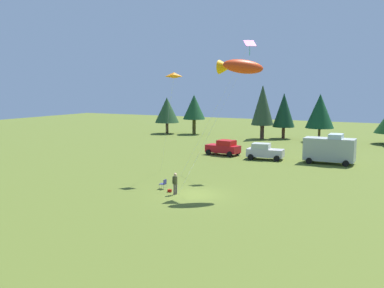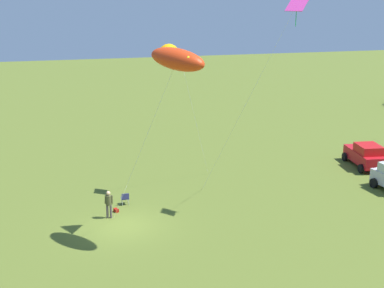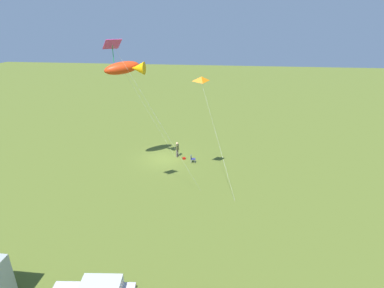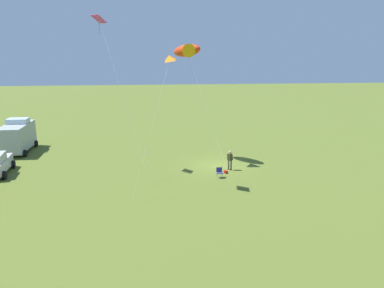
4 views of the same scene
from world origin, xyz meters
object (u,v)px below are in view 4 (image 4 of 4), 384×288
Objects in this scene: backpack_on_grass at (226,172)px; van_motorhome_grey at (17,136)px; kite_delta_orange at (169,58)px; kite_large_fish at (187,51)px; kite_diamond_rainbow at (100,24)px; person_kite_flyer at (230,159)px; folding_chair at (220,172)px.

backpack_on_grass is 0.06× the size of van_motorhome_grey.
kite_delta_orange reaches higher than van_motorhome_grey.
kite_large_fish reaches higher than van_motorhome_grey.
van_motorhome_grey reaches higher than backpack_on_grass.
kite_large_fish is 7.82m from kite_diamond_rainbow.
kite_large_fish reaches higher than person_kite_flyer.
person_kite_flyer is 0.18× the size of kite_delta_orange.
kite_diamond_rainbow reaches higher than van_motorhome_grey.
kite_diamond_rainbow is (3.73, 9.39, 11.70)m from folding_chair.
person_kite_flyer is at bearing 143.92° from folding_chair.
backpack_on_grass is 10.82m from kite_delta_orange.
kite_delta_orange is at bearing -127.82° from van_motorhome_grey.
van_motorhome_grey is at bearing -119.52° from folding_chair.
kite_delta_orange reaches higher than backpack_on_grass.
backpack_on_grass is at bearing -64.23° from kite_delta_orange.
kite_large_fish reaches higher than kite_delta_orange.
kite_diamond_rainbow is (-2.01, 7.25, 2.12)m from kite_large_fish.
backpack_on_grass is 15.98m from kite_diamond_rainbow.
kite_large_fish is at bearing -74.49° from kite_diamond_rainbow.
kite_delta_orange is (-7.04, 1.92, -0.52)m from kite_large_fish.
kite_large_fish is 0.84× the size of kite_diamond_rainbow.
backpack_on_grass is (1.00, -0.71, -0.38)m from folding_chair.
van_motorhome_grey is at bearing -95.70° from person_kite_flyer.
kite_diamond_rainbow reaches higher than kite_delta_orange.
backpack_on_grass is 0.03× the size of kite_delta_orange.
kite_delta_orange is (-1.30, 4.06, 9.06)m from folding_chair.
folding_chair reaches higher than backpack_on_grass.
person_kite_flyer reaches higher than folding_chair.
folding_chair is 11.37m from kite_large_fish.
van_motorhome_grey is 20.29m from kite_delta_orange.
kite_large_fish is (-4.08, -16.95, 8.42)m from van_motorhome_grey.
backpack_on_grass is 0.02× the size of kite_diamond_rainbow.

